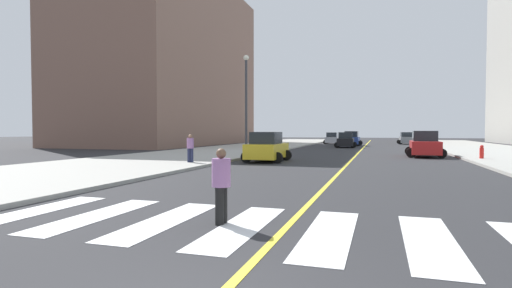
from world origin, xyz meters
TOP-DOWN VIEW (x-y plane):
  - sidewalk_kerb_west at (-12.20, 20.00)m, footprint 10.00×120.00m
  - crosswalk_paint at (0.00, 4.00)m, footprint 13.50×4.00m
  - lane_divider_paint at (0.00, 40.00)m, footprint 0.16×80.00m
  - low_rise_brick_west at (-27.63, 47.33)m, footprint 16.00×32.00m
  - car_yellow_nearest at (-5.12, 20.77)m, footprint 2.70×4.29m
  - car_red_second at (5.07, 28.71)m, footprint 2.83×4.46m
  - car_silver_third at (-4.98, 55.82)m, footprint 2.41×3.84m
  - car_black_fourth at (-2.02, 43.90)m, footprint 2.56×4.04m
  - car_blue_fifth at (-1.73, 49.67)m, footprint 2.69×4.28m
  - car_gray_sixth at (5.50, 58.11)m, footprint 2.56×3.99m
  - pedestrian_crossing at (-1.39, 4.07)m, footprint 0.40×0.40m
  - pedestrian_walking_west at (-8.71, 17.09)m, footprint 0.40×0.40m
  - fire_hydrant at (8.26, 25.71)m, footprint 0.26×0.26m
  - street_lamp at (-8.50, 26.54)m, footprint 0.44×0.44m

SIDE VIEW (x-z plane):
  - lane_divider_paint at x=0.00m, z-range 0.00..0.01m
  - crosswalk_paint at x=0.00m, z-range 0.00..0.01m
  - sidewalk_kerb_west at x=-12.20m, z-range 0.00..0.15m
  - fire_hydrant at x=8.26m, z-range 0.13..1.02m
  - car_silver_third at x=-4.98m, z-range -0.06..1.65m
  - car_gray_sixth at x=5.50m, z-range -0.06..1.70m
  - car_black_fourth at x=-2.02m, z-range -0.06..1.73m
  - car_blue_fifth at x=-1.73m, z-range -0.06..1.84m
  - car_yellow_nearest at x=-5.12m, z-range -0.06..1.85m
  - pedestrian_crossing at x=-1.39m, z-range 0.08..1.70m
  - car_red_second at x=5.07m, z-range -0.06..1.91m
  - pedestrian_walking_west at x=-8.71m, z-range 0.23..1.86m
  - street_lamp at x=-8.50m, z-range 0.83..8.73m
  - low_rise_brick_west at x=-27.63m, z-range 0.00..23.26m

